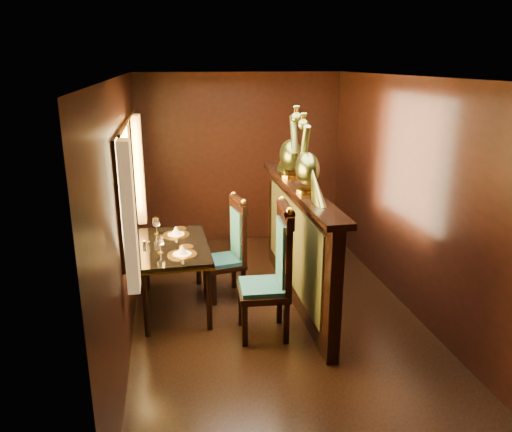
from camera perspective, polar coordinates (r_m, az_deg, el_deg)
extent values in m
plane|color=black|center=(5.54, 2.14, -11.26)|extent=(5.00, 5.00, 0.00)
cube|color=black|center=(7.45, -1.86, 6.51)|extent=(3.00, 0.04, 2.50)
cube|color=black|center=(2.85, 13.43, -12.57)|extent=(3.00, 0.04, 2.50)
cube|color=black|center=(4.97, -14.86, 0.38)|extent=(0.04, 5.00, 2.50)
cube|color=black|center=(5.57, 17.56, 1.97)|extent=(0.04, 5.00, 2.50)
cube|color=beige|center=(4.86, 2.48, 15.57)|extent=(3.00, 5.00, 0.04)
cube|color=#FFC672|center=(5.20, -14.75, 3.44)|extent=(0.01, 1.70, 1.05)
cube|color=#FDAD44|center=(4.28, -14.30, -0.19)|extent=(0.10, 0.22, 1.30)
cube|color=#FDAD44|center=(6.15, -13.21, 5.16)|extent=(0.10, 0.22, 1.30)
cylinder|color=gold|center=(5.09, -14.44, 10.56)|extent=(0.03, 2.20, 0.03)
cube|color=black|center=(5.60, 4.82, -3.64)|extent=(0.12, 2.60, 1.30)
cube|color=#3D3E1C|center=(5.57, 4.19, -3.20)|extent=(0.02, 2.20, 0.95)
cube|color=black|center=(5.40, 5.00, 3.12)|extent=(0.26, 2.70, 0.06)
cube|color=black|center=(5.48, -9.46, -3.47)|extent=(0.78, 1.26, 0.04)
cube|color=gold|center=(5.49, -9.44, -3.76)|extent=(0.80, 1.29, 0.02)
cylinder|color=black|center=(5.11, -12.49, -9.91)|extent=(0.06, 0.06, 0.69)
cylinder|color=black|center=(5.13, -5.40, -9.43)|extent=(0.06, 0.06, 0.69)
cylinder|color=black|center=(6.14, -12.47, -5.16)|extent=(0.06, 0.06, 0.69)
cylinder|color=black|center=(6.15, -6.62, -4.79)|extent=(0.06, 0.06, 0.69)
cylinder|color=orange|center=(5.17, -8.43, -4.37)|extent=(0.30, 0.30, 0.01)
cone|color=silver|center=(5.15, -8.45, -3.81)|extent=(0.11, 0.11, 0.10)
cylinder|color=orange|center=(5.76, -9.11, -2.12)|extent=(0.30, 0.30, 0.01)
cone|color=silver|center=(5.74, -9.13, -1.61)|extent=(0.11, 0.11, 0.10)
cylinder|color=silver|center=(5.45, -12.14, -3.18)|extent=(0.03, 0.03, 0.06)
cylinder|color=silver|center=(5.48, -12.66, -3.09)|extent=(0.03, 0.03, 0.06)
cube|color=black|center=(4.98, 0.79, -8.63)|extent=(0.52, 0.52, 0.06)
cube|color=#155A62|center=(4.96, 0.79, -8.08)|extent=(0.46, 0.46, 0.05)
cube|color=#155A62|center=(4.85, 3.31, -4.13)|extent=(0.06, 0.38, 0.63)
cube|color=black|center=(4.90, -1.29, -12.41)|extent=(0.05, 0.05, 0.44)
cube|color=black|center=(4.95, 3.47, -12.11)|extent=(0.05, 0.05, 0.44)
cube|color=black|center=(5.25, -1.74, -10.24)|extent=(0.05, 0.05, 0.44)
cube|color=black|center=(5.30, 2.68, -9.99)|extent=(0.05, 0.05, 0.44)
sphere|color=gold|center=(4.51, 3.87, 0.54)|extent=(0.07, 0.07, 0.07)
sphere|color=gold|center=(4.89, 2.98, 1.90)|extent=(0.07, 0.07, 0.07)
cube|color=black|center=(5.79, -3.69, -5.46)|extent=(0.50, 0.50, 0.06)
cube|color=#155A62|center=(5.77, -3.70, -5.03)|extent=(0.45, 0.45, 0.05)
cube|color=#155A62|center=(5.72, -1.98, -1.91)|extent=(0.09, 0.33, 0.55)
cube|color=black|center=(5.68, -4.83, -8.37)|extent=(0.05, 0.05, 0.38)
cube|color=black|center=(5.78, -1.44, -7.85)|extent=(0.05, 0.05, 0.38)
cube|color=black|center=(5.99, -5.77, -6.99)|extent=(0.05, 0.05, 0.38)
cube|color=black|center=(6.08, -2.55, -6.53)|extent=(0.05, 0.05, 0.38)
sphere|color=gold|center=(5.43, -1.42, 1.63)|extent=(0.06, 0.06, 0.06)
sphere|color=gold|center=(5.76, -2.59, 2.51)|extent=(0.06, 0.06, 0.06)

